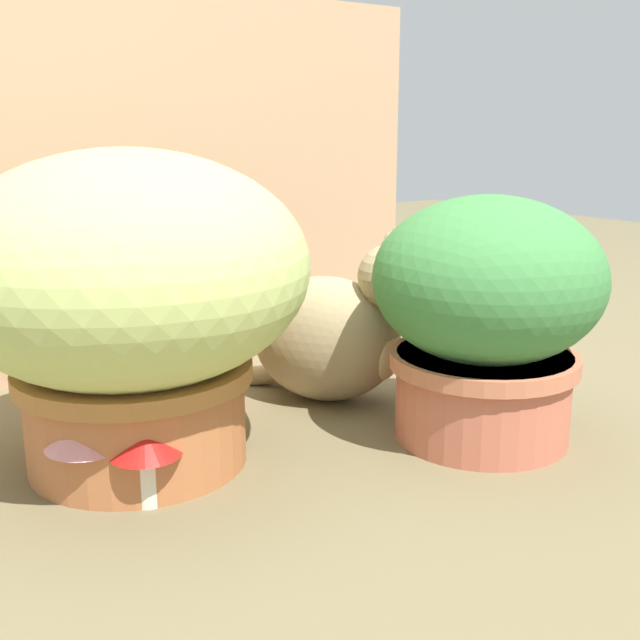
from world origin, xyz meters
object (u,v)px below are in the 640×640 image
Objects in this scene: grass_planter at (130,293)px; mushroom_ornament_red at (146,448)px; mushroom_ornament_pink at (86,433)px; cat at (336,333)px; leafy_planter at (486,311)px.

mushroom_ornament_red is (-0.04, -0.13, -0.17)m from grass_planter.
grass_planter is 4.59× the size of mushroom_ornament_red.
grass_planter is 3.83× the size of mushroom_ornament_pink.
cat is 3.33× the size of mushroom_ornament_red.
leafy_planter is 2.90× the size of mushroom_ornament_pink.
cat is 0.50m from mushroom_ornament_pink.
grass_planter reaches higher than mushroom_ornament_red.
cat is at bearing 15.28° from mushroom_ornament_pink.
leafy_planter is at bearing -23.42° from grass_planter.
grass_planter reaches higher than leafy_planter.
grass_planter is 1.32× the size of leafy_planter.
grass_planter is 0.41m from cat.
leafy_planter is 1.04× the size of cat.
mushroom_ornament_pink is 0.08m from mushroom_ornament_red.
cat is (0.38, 0.06, -0.13)m from grass_planter.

